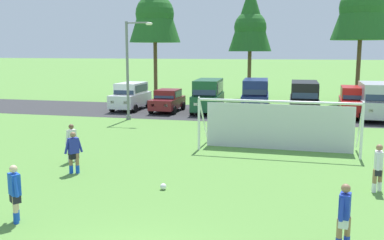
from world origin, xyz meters
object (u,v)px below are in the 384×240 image
at_px(parked_car_slot_center_right, 304,98).
at_px(street_lamp, 130,69).
at_px(player_winger_left, 378,168).
at_px(soccer_goal, 278,124).
at_px(player_winger_right, 74,153).
at_px(player_striker_near, 15,194).
at_px(parked_car_slot_far_right, 375,100).
at_px(player_defender_far, 72,143).
at_px(parked_car_slot_center_left, 208,95).
at_px(parked_car_slot_far_left, 131,96).
at_px(parked_car_slot_center, 255,95).
at_px(player_midfield_center, 344,217).
at_px(parked_car_slot_right, 354,101).
at_px(soccer_ball, 163,187).
at_px(parked_car_slot_left, 168,101).

distance_m(parked_car_slot_center_right, street_lamp, 12.42).
xyz_separation_m(player_winger_left, street_lamp, (-13.83, 12.54, 2.62)).
xyz_separation_m(soccer_goal, player_winger_right, (-7.48, -5.84, -0.47)).
xyz_separation_m(player_striker_near, parked_car_slot_far_right, (12.63, 21.75, 0.52)).
distance_m(player_defender_far, parked_car_slot_center_left, 16.21).
distance_m(parked_car_slot_far_left, parked_car_slot_center_left, 6.32).
bearing_deg(parked_car_slot_far_right, parked_car_slot_center, 168.22).
distance_m(player_midfield_center, player_defender_far, 12.11).
bearing_deg(player_midfield_center, parked_car_slot_right, 83.09).
relative_size(player_defender_far, player_winger_left, 1.00).
bearing_deg(player_winger_left, player_winger_right, -177.88).
xyz_separation_m(player_winger_right, parked_car_slot_center_left, (1.70, 17.57, 0.52)).
height_order(parked_car_slot_far_left, parked_car_slot_center, parked_car_slot_center).
height_order(player_winger_right, parked_car_slot_center_left, parked_car_slot_center_left).
bearing_deg(street_lamp, parked_car_slot_right, 18.19).
bearing_deg(soccer_ball, player_striker_near, -130.09).
bearing_deg(player_defender_far, player_winger_left, -5.62).
bearing_deg(player_striker_near, soccer_ball, 49.91).
xyz_separation_m(soccer_goal, player_midfield_center, (2.06, -10.28, -0.47)).
bearing_deg(player_midfield_center, player_winger_right, 155.05).
xyz_separation_m(parked_car_slot_center_left, street_lamp, (-4.45, -4.63, 2.10)).
bearing_deg(player_midfield_center, parked_car_slot_left, 116.85).
bearing_deg(street_lamp, player_defender_far, -80.99).
xyz_separation_m(player_winger_right, parked_car_slot_center_right, (8.79, 17.01, 0.52)).
bearing_deg(player_striker_near, soccer_goal, 58.13).
relative_size(parked_car_slot_center_left, parked_car_slot_center, 1.00).
xyz_separation_m(player_midfield_center, player_winger_right, (-9.54, 4.44, 0.00)).
xyz_separation_m(soccer_ball, parked_car_slot_right, (8.27, 18.99, 1.00)).
bearing_deg(player_winger_left, parked_car_slot_center_right, 97.84).
bearing_deg(parked_car_slot_left, player_midfield_center, -63.15).
bearing_deg(player_midfield_center, parked_car_slot_center_right, 92.01).
bearing_deg(parked_car_slot_far_left, player_striker_near, -76.30).
relative_size(player_winger_right, parked_car_slot_far_left, 0.35).
relative_size(parked_car_slot_left, parked_car_slot_far_right, 0.87).
bearing_deg(soccer_ball, parked_car_slot_center_left, 96.95).
bearing_deg(parked_car_slot_center, street_lamp, -144.30).
xyz_separation_m(parked_car_slot_center, parked_car_slot_center_right, (3.61, -1.65, 0.00)).
bearing_deg(soccer_goal, parked_car_slot_right, 68.40).
distance_m(player_winger_right, parked_car_slot_far_right, 21.64).
bearing_deg(parked_car_slot_right, street_lamp, -161.81).
relative_size(soccer_ball, player_winger_right, 0.13).
height_order(player_striker_near, street_lamp, street_lamp).
bearing_deg(soccer_goal, parked_car_slot_center, 100.18).
distance_m(player_midfield_center, player_winger_left, 5.09).
distance_m(player_midfield_center, street_lamp, 21.46).
bearing_deg(parked_car_slot_left, parked_car_slot_right, 2.69).
relative_size(player_winger_right, parked_car_slot_right, 0.35).
relative_size(player_striker_near, player_defender_far, 1.00).
bearing_deg(parked_car_slot_left, parked_car_slot_center_right, -1.28).
xyz_separation_m(player_defender_far, player_winger_right, (0.96, -1.59, 0.00)).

